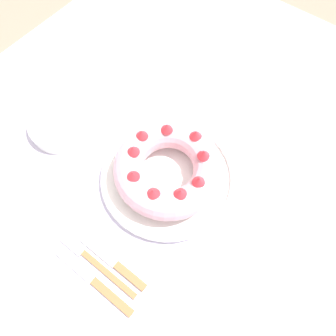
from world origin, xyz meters
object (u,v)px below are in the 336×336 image
object	(u,v)px
bundt_cake	(168,168)
serving_knife	(95,282)
serving_dish	(168,176)
side_bowl	(62,124)
fork	(93,261)
cake_knife	(117,265)

from	to	relation	value
bundt_cake	serving_knife	bearing A→B (deg)	-175.04
serving_dish	bundt_cake	distance (m)	0.04
serving_dish	side_bowl	size ratio (longest dim) A/B	1.91
fork	side_bowl	distance (m)	0.35
bundt_cake	fork	bearing A→B (deg)	178.21
serving_dish	serving_knife	world-z (taller)	serving_dish
fork	serving_knife	distance (m)	0.04
bundt_cake	side_bowl	distance (m)	0.30
bundt_cake	serving_knife	size ratio (longest dim) A/B	1.05
side_bowl	cake_knife	bearing A→B (deg)	-117.31
fork	bundt_cake	bearing A→B (deg)	2.23
serving_knife	cake_knife	distance (m)	0.05
fork	cake_knife	distance (m)	0.05
bundt_cake	fork	size ratio (longest dim) A/B	1.21
serving_dish	bundt_cake	size ratio (longest dim) A/B	1.29
fork	serving_knife	bearing A→B (deg)	-127.67
serving_dish	side_bowl	world-z (taller)	side_bowl
fork	side_bowl	size ratio (longest dim) A/B	1.23
serving_dish	cake_knife	world-z (taller)	serving_dish
cake_knife	side_bowl	xyz separation A→B (m)	(0.17, 0.34, 0.01)
serving_dish	fork	xyz separation A→B (m)	(-0.25, 0.01, -0.01)
serving_dish	bundt_cake	world-z (taller)	bundt_cake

